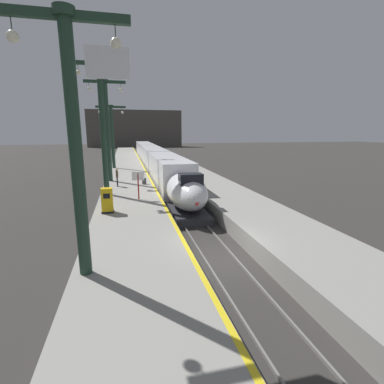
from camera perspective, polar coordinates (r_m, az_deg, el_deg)
ground_plane at (r=14.32m, az=5.71°, el=-13.53°), size 260.00×260.00×0.00m
platform_left at (r=37.36m, az=-12.72°, el=3.18°), size 4.80×110.00×1.05m
platform_right at (r=38.27m, az=-0.49°, el=3.69°), size 4.80×110.00×1.05m
platform_left_safety_stripe at (r=37.36m, az=-9.25°, el=4.14°), size 0.20×107.80×0.01m
rail_main_left at (r=40.30m, az=-8.04°, el=3.34°), size 0.08×110.00×0.12m
rail_main_right at (r=40.46m, az=-5.92°, el=3.43°), size 0.08×110.00×0.12m
highspeed_train_main at (r=44.80m, az=-7.72°, el=6.68°), size 2.92×56.54×3.60m
station_column_near at (r=10.40m, az=-22.45°, el=12.98°), size 4.00×0.68×8.88m
station_column_mid at (r=23.99m, az=-17.61°, el=14.05°), size 4.00×0.68×10.37m
station_column_far at (r=30.61m, az=-16.70°, el=13.33°), size 4.00×0.68×10.10m
station_column_distant at (r=41.48m, az=-15.79°, el=11.84°), size 4.00×0.68×8.57m
passenger_near_edge at (r=27.60m, az=-14.84°, el=3.13°), size 0.24×0.57×1.69m
rolling_suitcase at (r=28.32m, az=-9.61°, el=2.19°), size 0.40×0.22×0.98m
ticket_machine_yellow at (r=18.90m, az=-16.69°, el=-1.81°), size 0.76×0.62×1.60m
departure_info_board at (r=21.86m, az=-10.79°, el=2.40°), size 0.90×0.10×2.12m
terminus_back_wall at (r=114.25m, az=-11.33°, el=12.40°), size 36.00×2.00×14.00m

